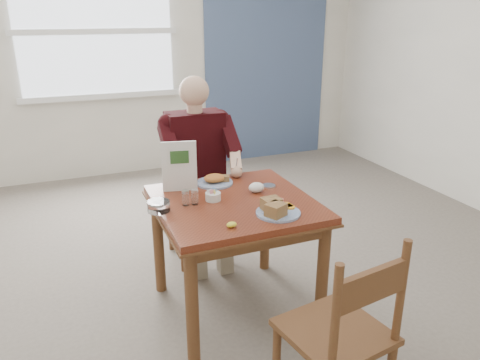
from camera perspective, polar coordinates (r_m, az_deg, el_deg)
name	(u,v)px	position (r m, az deg, el deg)	size (l,w,h in m)	color
floor	(235,308)	(3.13, -0.63, -15.31)	(6.00, 6.00, 0.00)	#61584E
wall_back	(135,50)	(5.47, -12.70, 15.23)	(5.50, 5.50, 0.00)	beige
accent_panel	(267,46)	(5.94, 3.30, 15.99)	(1.60, 0.02, 2.80)	#42567C
lemon_wedge	(232,225)	(2.42, -1.03, -5.46)	(0.06, 0.04, 0.03)	yellow
napkin	(256,187)	(2.88, 2.00, -0.91)	(0.10, 0.08, 0.06)	white
metal_dish	(269,186)	(2.98, 3.51, -0.72)	(0.09, 0.09, 0.01)	silver
window	(96,31)	(5.38, -17.18, 16.92)	(1.72, 0.04, 1.42)	white
table	(234,218)	(2.81, -0.68, -4.60)	(0.92, 0.92, 0.75)	maroon
chair_far	(196,196)	(3.56, -5.36, -1.99)	(0.42, 0.42, 0.95)	brown
chair_near	(342,335)	(2.18, 12.33, -17.99)	(0.48, 0.48, 0.95)	brown
diner	(198,158)	(3.37, -5.10, 2.72)	(0.53, 0.56, 1.39)	gray
near_plate	(276,209)	(2.58, 4.41, -3.55)	(0.31, 0.31, 0.08)	white
far_plate	(215,180)	(3.02, -3.04, -0.02)	(0.30, 0.30, 0.06)	white
caddy	(213,196)	(2.76, -3.31, -2.01)	(0.12, 0.12, 0.07)	white
shakers	(190,197)	(2.70, -6.09, -2.10)	(0.10, 0.05, 0.09)	white
creamer	(159,206)	(2.65, -9.89, -3.14)	(0.13, 0.13, 0.06)	white
menu	(179,166)	(2.88, -7.41, 1.69)	(0.21, 0.06, 0.32)	white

